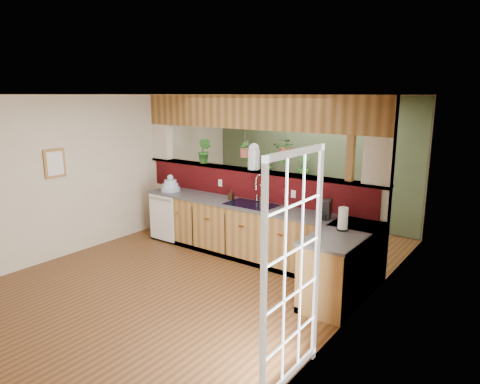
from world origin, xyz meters
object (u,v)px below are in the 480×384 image
Objects in this scene: soap_dispenser at (231,195)px; glass_jar at (254,156)px; paper_towel at (343,219)px; coffee_maker at (325,210)px; faucet at (260,188)px; shelving_console at (283,196)px; dish_stack at (171,186)px.

soap_dispenser is 0.73m from glass_jar.
glass_jar is at bearing 158.02° from paper_towel.
faucet is at bearing 156.59° from coffee_maker.
coffee_maker is at bearing -3.00° from soap_dispenser.
soap_dispenser is (-0.49, -0.11, -0.16)m from faucet.
faucet is 2.64× the size of soap_dispenser.
glass_jar is 2.26m from shelving_console.
faucet is 2.36m from shelving_console.
glass_jar is (1.52, 0.44, 0.61)m from dish_stack.
glass_jar is at bearing 55.64° from soap_dispenser.
shelving_console is at bearing 117.02° from coffee_maker.
shelving_console is at bearing 67.33° from dish_stack.
faucet is 1.36× the size of dish_stack.
paper_towel reaches higher than shelving_console.
paper_towel reaches higher than coffee_maker.
shelving_console is (0.98, 2.34, -0.49)m from dish_stack.
paper_towel reaches higher than soap_dispenser.
paper_towel is 0.74× the size of glass_jar.
coffee_maker is 0.61× the size of glass_jar.
glass_jar reaches higher than coffee_maker.
glass_jar reaches higher than paper_towel.
faucet is at bearing -39.01° from glass_jar.
soap_dispenser is 2.30m from shelving_console.
soap_dispenser is 0.41× the size of glass_jar.
faucet is 1.25m from coffee_maker.
shelving_console is (-0.54, 1.90, -1.11)m from glass_jar.
coffee_maker reaches higher than soap_dispenser.
dish_stack is 1.08× the size of paper_towel.
paper_towel is at bearing -21.98° from glass_jar.
coffee_maker is 0.55m from paper_towel.
dish_stack reaches higher than soap_dispenser.
soap_dispenser is at bearing -124.36° from glass_jar.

